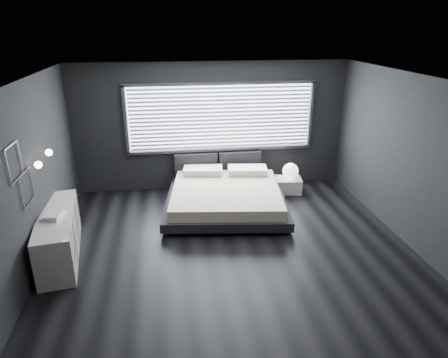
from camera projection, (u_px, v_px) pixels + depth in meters
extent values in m
plane|color=black|center=(231.00, 246.00, 6.79)|extent=(6.00, 6.00, 0.00)
plane|color=silver|center=(232.00, 78.00, 5.76)|extent=(6.00, 6.00, 0.00)
cube|color=black|center=(212.00, 127.00, 8.81)|extent=(6.00, 0.04, 2.80)
cube|color=black|center=(279.00, 269.00, 3.74)|extent=(6.00, 0.04, 2.80)
cube|color=black|center=(31.00, 179.00, 5.87)|extent=(0.04, 5.50, 2.80)
cube|color=black|center=(408.00, 160.00, 6.67)|extent=(0.04, 5.50, 2.80)
cube|color=white|center=(221.00, 117.00, 8.74)|extent=(4.00, 0.02, 1.38)
cube|color=#47474C|center=(126.00, 121.00, 8.44)|extent=(0.06, 0.08, 1.48)
cube|color=#47474C|center=(311.00, 115.00, 8.98)|extent=(0.06, 0.08, 1.48)
cube|color=#47474C|center=(221.00, 84.00, 8.44)|extent=(4.14, 0.08, 0.06)
cube|color=#47474C|center=(221.00, 150.00, 8.98)|extent=(4.14, 0.08, 0.06)
cube|color=silver|center=(221.00, 118.00, 8.68)|extent=(3.94, 0.03, 1.32)
cube|color=black|center=(196.00, 165.00, 8.96)|extent=(0.96, 0.16, 0.52)
cube|color=black|center=(240.00, 163.00, 9.09)|extent=(0.96, 0.16, 0.52)
cylinder|color=silver|center=(33.00, 165.00, 5.85)|extent=(0.10, 0.02, 0.02)
sphere|color=#FFE5B7|center=(38.00, 165.00, 5.86)|extent=(0.11, 0.11, 0.11)
cylinder|color=silver|center=(44.00, 153.00, 6.41)|extent=(0.10, 0.02, 0.02)
sphere|color=#FFE5B7|center=(49.00, 152.00, 6.42)|extent=(0.11, 0.11, 0.11)
cube|color=#47474C|center=(11.00, 145.00, 5.12)|extent=(0.01, 0.46, 0.02)
cube|color=#47474C|center=(17.00, 179.00, 5.29)|extent=(0.01, 0.46, 0.02)
cube|color=#47474C|center=(20.00, 157.00, 5.42)|extent=(0.01, 0.02, 0.46)
cube|color=#47474C|center=(8.00, 168.00, 4.99)|extent=(0.01, 0.02, 0.46)
cube|color=#47474C|center=(24.00, 173.00, 5.52)|extent=(0.01, 0.46, 0.02)
cube|color=#47474C|center=(30.00, 203.00, 5.69)|extent=(0.01, 0.46, 0.02)
cube|color=#47474C|center=(32.00, 182.00, 5.82)|extent=(0.01, 0.02, 0.46)
cube|color=#47474C|center=(21.00, 195.00, 5.40)|extent=(0.01, 0.02, 0.46)
cube|color=black|center=(171.00, 230.00, 7.23)|extent=(0.14, 0.14, 0.09)
cube|color=black|center=(283.00, 229.00, 7.26)|extent=(0.14, 0.14, 0.09)
cube|color=black|center=(180.00, 190.00, 8.93)|extent=(0.14, 0.14, 0.09)
cube|color=black|center=(271.00, 190.00, 8.96)|extent=(0.14, 0.14, 0.09)
cube|color=black|center=(226.00, 202.00, 8.05)|extent=(2.63, 2.54, 0.17)
cube|color=#BFB099|center=(226.00, 193.00, 7.98)|extent=(2.36, 2.36, 0.22)
cube|color=beige|center=(203.00, 170.00, 8.68)|extent=(0.89, 0.55, 0.14)
cube|color=beige|center=(247.00, 170.00, 8.70)|extent=(0.89, 0.55, 0.14)
cube|color=beige|center=(288.00, 185.00, 8.91)|extent=(0.61, 0.54, 0.32)
sphere|color=white|center=(290.00, 171.00, 8.80)|extent=(0.34, 0.34, 0.34)
cube|color=beige|center=(59.00, 235.00, 6.38)|extent=(0.80, 1.96, 0.76)
cube|color=#47474C|center=(77.00, 233.00, 6.45)|extent=(0.28, 1.86, 0.74)
cube|color=silver|center=(53.00, 216.00, 6.13)|extent=(0.33, 0.39, 0.04)
cube|color=silver|center=(53.00, 214.00, 6.10)|extent=(0.26, 0.33, 0.03)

